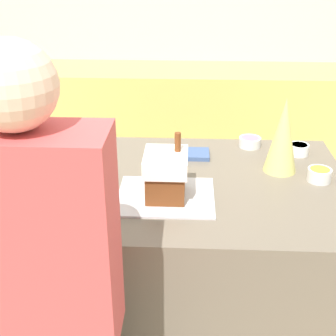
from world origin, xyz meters
The scene contains 13 objects.
wall_back centered at (0.00, 2.23, 1.30)m, with size 8.00×0.05×2.60m.
back_cabinet_block centered at (0.00, 1.91, 0.46)m, with size 6.00×0.60×0.91m.
kitchen_island centered at (0.00, 0.00, 0.45)m, with size 1.53×0.96×0.90m.
baking_tray centered at (0.00, -0.14, 0.91)m, with size 0.38×0.32×0.01m.
gingerbread_house centered at (0.00, -0.14, 1.01)m, with size 0.17×0.20×0.25m.
decorative_tree centered at (0.49, 0.13, 1.07)m, with size 0.14×0.14×0.33m.
candy_bowl_beside_tree centered at (0.38, 0.39, 0.93)m, with size 0.11×0.11×0.05m.
candy_bowl_far_left centered at (0.63, 0.03, 0.93)m, with size 0.10×0.10×0.05m.
candy_bowl_behind_tray centered at (0.60, 0.30, 0.93)m, with size 0.09×0.09×0.05m.
candy_bowl_far_right centered at (-0.38, 0.16, 0.93)m, with size 0.13×0.13×0.05m.
cookbook centered at (0.07, 0.26, 0.91)m, with size 0.22×0.12×0.02m.
mug centered at (-0.29, -0.34, 0.95)m, with size 0.08×0.08×0.09m.
person centered at (-0.31, -0.74, 0.84)m, with size 0.43×0.53×1.63m.
Camera 1 is at (0.09, -1.75, 1.81)m, focal length 50.00 mm.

